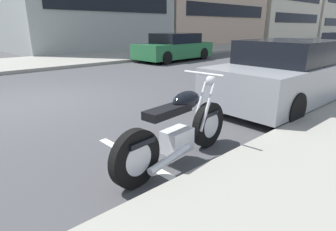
% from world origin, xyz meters
% --- Properties ---
extents(ground_plane, '(260.00, 260.00, 0.00)m').
position_xyz_m(ground_plane, '(0.00, 0.00, 0.00)').
color(ground_plane, '#3D3D3F').
extents(sidewalk_far_curb, '(120.00, 5.00, 0.14)m').
position_xyz_m(sidewalk_far_curb, '(12.00, 7.29, 0.07)').
color(sidewalk_far_curb, gray).
rests_on(sidewalk_far_curb, ground).
extents(parking_stall_stripe, '(0.12, 2.20, 0.01)m').
position_xyz_m(parking_stall_stripe, '(0.00, -4.19, 0.00)').
color(parking_stall_stripe, silver).
rests_on(parking_stall_stripe, ground).
extents(parked_motorcycle, '(2.13, 0.63, 1.14)m').
position_xyz_m(parked_motorcycle, '(0.35, -4.45, 0.44)').
color(parked_motorcycle, black).
rests_on(parked_motorcycle, ground).
extents(parked_car_mid_block, '(4.50, 1.88, 1.44)m').
position_xyz_m(parked_car_mid_block, '(4.33, -4.04, 0.67)').
color(parked_car_mid_block, gray).
rests_on(parked_car_mid_block, ground).
extents(car_opposite_curb, '(4.43, 2.11, 1.38)m').
position_xyz_m(car_opposite_curb, '(8.27, 3.89, 0.66)').
color(car_opposite_curb, '#236638').
rests_on(car_opposite_curb, ground).
extents(townhouse_near_left, '(13.93, 8.31, 10.63)m').
position_xyz_m(townhouse_near_left, '(50.82, 13.70, 5.32)').
color(townhouse_near_left, beige).
rests_on(townhouse_near_left, ground).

